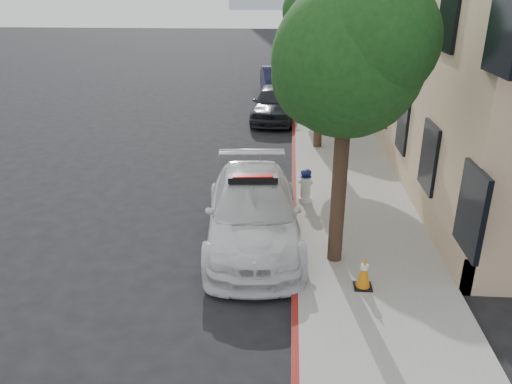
{
  "coord_description": "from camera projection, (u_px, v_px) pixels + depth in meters",
  "views": [
    {
      "loc": [
        1.87,
        -11.35,
        5.53
      ],
      "look_at": [
        1.13,
        -0.48,
        1.0
      ],
      "focal_mm": 35.0,
      "sensor_mm": 36.0,
      "label": 1
    }
  ],
  "objects": [
    {
      "name": "tree_mid",
      "position": [
        324.0,
        30.0,
        16.42
      ],
      "size": [
        2.77,
        2.64,
        5.43
      ],
      "color": "black",
      "rests_on": "sidewalk"
    },
    {
      "name": "tree_near",
      "position": [
        349.0,
        60.0,
        9.01
      ],
      "size": [
        2.92,
        2.82,
        5.62
      ],
      "color": "black",
      "rests_on": "sidewalk"
    },
    {
      "name": "ground",
      "position": [
        213.0,
        220.0,
        12.69
      ],
      "size": [
        120.0,
        120.0,
        0.0
      ],
      "primitive_type": "plane",
      "color": "black",
      "rests_on": "ground"
    },
    {
      "name": "police_car",
      "position": [
        253.0,
        212.0,
        11.36
      ],
      "size": [
        2.54,
        5.32,
        1.65
      ],
      "rotation": [
        0.0,
        0.0,
        0.09
      ],
      "color": "silver",
      "rests_on": "ground"
    },
    {
      "name": "parked_car_far",
      "position": [
        278.0,
        82.0,
        26.55
      ],
      "size": [
        2.19,
        4.7,
        1.49
      ],
      "primitive_type": "imported",
      "rotation": [
        0.0,
        0.0,
        0.14
      ],
      "color": "#151636",
      "rests_on": "ground"
    },
    {
      "name": "traffic_cone",
      "position": [
        364.0,
        273.0,
        9.48
      ],
      "size": [
        0.35,
        0.35,
        0.66
      ],
      "rotation": [
        0.0,
        0.0,
        -0.02
      ],
      "color": "black",
      "rests_on": "sidewalk"
    },
    {
      "name": "tree_far",
      "position": [
        314.0,
        11.0,
        23.71
      ],
      "size": [
        3.1,
        3.0,
        5.81
      ],
      "color": "black",
      "rests_on": "sidewalk"
    },
    {
      "name": "fire_hydrant",
      "position": [
        306.0,
        186.0,
        13.26
      ],
      "size": [
        0.38,
        0.35,
        0.91
      ],
      "rotation": [
        0.0,
        0.0,
        -0.14
      ],
      "color": "white",
      "rests_on": "sidewalk"
    },
    {
      "name": "curb_strip",
      "position": [
        294.0,
        120.0,
        21.75
      ],
      "size": [
        0.12,
        50.0,
        0.15
      ],
      "primitive_type": "cube",
      "color": "maroon",
      "rests_on": "ground"
    },
    {
      "name": "sidewalk",
      "position": [
        329.0,
        121.0,
        21.65
      ],
      "size": [
        3.2,
        50.0,
        0.15
      ],
      "primitive_type": "cube",
      "color": "gray",
      "rests_on": "ground"
    },
    {
      "name": "parked_car_mid",
      "position": [
        274.0,
        103.0,
        21.77
      ],
      "size": [
        2.04,
        4.56,
        1.52
      ],
      "primitive_type": "imported",
      "rotation": [
        0.0,
        0.0,
        -0.06
      ],
      "color": "black",
      "rests_on": "ground"
    }
  ]
}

